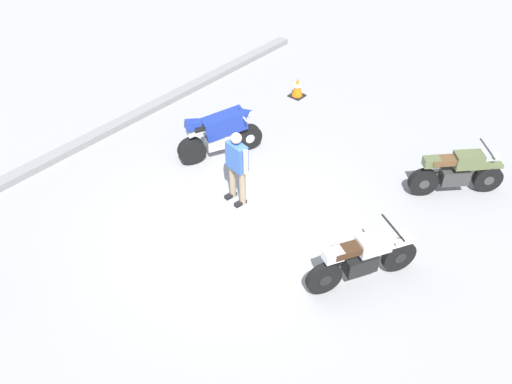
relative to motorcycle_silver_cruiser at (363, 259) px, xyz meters
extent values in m
plane|color=gray|center=(-0.41, 2.46, -0.52)|extent=(40.00, 40.00, 0.00)
cube|color=gray|center=(-0.41, 7.06, -0.45)|extent=(14.00, 0.30, 0.15)
cylinder|color=black|center=(0.65, -0.35, -0.20)|extent=(0.62, 0.40, 0.64)
cylinder|color=black|center=(-0.63, 0.33, -0.20)|extent=(0.62, 0.40, 0.64)
cylinder|color=black|center=(0.65, -0.35, -0.20)|extent=(0.26, 0.23, 0.22)
cylinder|color=black|center=(-0.63, 0.33, -0.20)|extent=(0.26, 0.23, 0.22)
cube|color=black|center=(-0.04, 0.01, -0.10)|extent=(0.63, 0.51, 0.32)
cube|color=silver|center=(0.14, -0.08, 0.30)|extent=(0.64, 0.54, 0.30)
cube|color=silver|center=(0.65, -0.35, 0.15)|extent=(0.46, 0.35, 0.08)
cube|color=#382314|center=(-0.26, 0.13, 0.32)|extent=(0.65, 0.51, 0.12)
cube|color=silver|center=(-0.52, 0.27, 0.30)|extent=(0.39, 0.34, 0.18)
cylinder|color=black|center=(-0.31, 0.35, -0.15)|extent=(0.54, 0.36, 0.16)
cylinder|color=black|center=(0.43, -0.23, 0.55)|extent=(0.36, 0.64, 0.04)
sphere|color=silver|center=(0.63, -0.34, 0.35)|extent=(0.16, 0.16, 0.16)
cylinder|color=black|center=(3.81, -0.57, -0.22)|extent=(0.54, 0.53, 0.60)
cylinder|color=black|center=(2.83, 0.36, -0.22)|extent=(0.54, 0.53, 0.60)
cylinder|color=#333333|center=(3.81, -0.57, -0.22)|extent=(0.28, 0.28, 0.21)
cylinder|color=#333333|center=(2.83, 0.36, -0.22)|extent=(0.28, 0.28, 0.21)
cube|color=#333333|center=(3.28, -0.07, -0.12)|extent=(0.60, 0.59, 0.32)
cube|color=#515B38|center=(3.43, -0.21, 0.28)|extent=(0.63, 0.62, 0.30)
cube|color=#515B38|center=(3.81, -0.57, 0.11)|extent=(0.43, 0.42, 0.08)
cube|color=brown|center=(3.10, 0.11, 0.30)|extent=(0.61, 0.60, 0.12)
cube|color=#515B38|center=(2.89, 0.31, 0.28)|extent=(0.38, 0.38, 0.18)
cylinder|color=#333333|center=(3.11, 0.33, -0.17)|extent=(0.48, 0.46, 0.16)
cylinder|color=#333333|center=(3.67, -0.43, 0.53)|extent=(0.51, 0.53, 0.04)
sphere|color=silver|center=(3.83, -0.58, 0.33)|extent=(0.16, 0.16, 0.16)
cylinder|color=black|center=(1.72, 4.12, -0.22)|extent=(0.61, 0.40, 0.60)
cylinder|color=black|center=(0.49, 4.69, -0.22)|extent=(0.64, 0.46, 0.60)
cylinder|color=silver|center=(1.72, 4.12, -0.22)|extent=(0.27, 0.25, 0.21)
cylinder|color=silver|center=(0.49, 4.69, -0.22)|extent=(0.27, 0.25, 0.21)
cube|color=silver|center=(1.06, 4.43, -0.12)|extent=(0.63, 0.49, 0.32)
cube|color=navy|center=(1.20, 4.37, 0.28)|extent=(1.05, 0.74, 0.57)
cone|color=navy|center=(1.67, 4.14, 0.43)|extent=(0.47, 0.46, 0.39)
cube|color=black|center=(0.83, 4.53, 0.35)|extent=(0.65, 0.49, 0.12)
cube|color=navy|center=(0.56, 4.66, 0.43)|extent=(0.41, 0.35, 0.23)
cylinder|color=silver|center=(0.57, 4.57, 0.25)|extent=(0.40, 0.25, 0.17)
cylinder|color=silver|center=(0.64, 4.71, 0.25)|extent=(0.40, 0.25, 0.17)
cylinder|color=silver|center=(1.54, 4.20, 0.45)|extent=(0.33, 0.65, 0.04)
sphere|color=silver|center=(1.74, 4.11, 0.38)|extent=(0.16, 0.16, 0.16)
cylinder|color=gray|center=(0.22, 3.22, -0.12)|extent=(0.15, 0.15, 0.80)
cube|color=black|center=(0.16, 3.23, -0.48)|extent=(0.27, 0.14, 0.08)
cylinder|color=gray|center=(0.18, 2.91, -0.12)|extent=(0.15, 0.15, 0.80)
cube|color=black|center=(0.12, 2.92, -0.48)|extent=(0.27, 0.14, 0.08)
cube|color=#3359A5|center=(0.20, 3.07, 0.56)|extent=(0.28, 0.47, 0.56)
cylinder|color=#D8AD8C|center=(0.24, 3.33, 0.57)|extent=(0.10, 0.10, 0.53)
cylinder|color=#D8AD8C|center=(0.16, 2.80, 0.57)|extent=(0.10, 0.10, 0.53)
sphere|color=#D8AD8C|center=(0.20, 3.07, 0.98)|extent=(0.22, 0.22, 0.22)
cube|color=black|center=(4.30, 4.75, -0.51)|extent=(0.36, 0.36, 0.03)
cone|color=orange|center=(4.30, 4.75, -0.24)|extent=(0.28, 0.28, 0.50)
cylinder|color=white|center=(4.30, 4.75, -0.20)|extent=(0.19, 0.19, 0.08)
camera|label=1|loc=(-6.29, -3.12, 6.99)|focal=40.29mm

